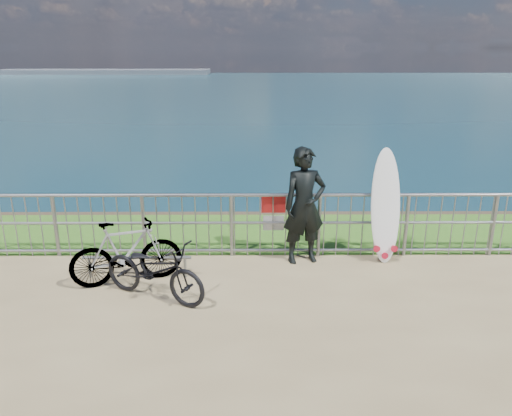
{
  "coord_description": "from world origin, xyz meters",
  "views": [
    {
      "loc": [
        -0.13,
        -6.43,
        3.46
      ],
      "look_at": [
        -0.08,
        1.2,
        1.0
      ],
      "focal_mm": 35.0,
      "sensor_mm": 36.0,
      "label": 1
    }
  ],
  "objects_px": {
    "surfboard": "(385,210)",
    "bicycle_near": "(154,270)",
    "surfer": "(304,206)",
    "bicycle_far": "(126,252)"
  },
  "relations": [
    {
      "from": "surfer",
      "to": "surfboard",
      "type": "distance_m",
      "value": 1.36
    },
    {
      "from": "bicycle_far",
      "to": "bicycle_near",
      "type": "bearing_deg",
      "value": -153.45
    },
    {
      "from": "surfer",
      "to": "bicycle_far",
      "type": "relative_size",
      "value": 1.16
    },
    {
      "from": "surfboard",
      "to": "bicycle_near",
      "type": "height_order",
      "value": "surfboard"
    },
    {
      "from": "surfer",
      "to": "surfboard",
      "type": "height_order",
      "value": "surfer"
    },
    {
      "from": "surfboard",
      "to": "bicycle_far",
      "type": "distance_m",
      "value": 4.24
    },
    {
      "from": "surfboard",
      "to": "bicycle_far",
      "type": "bearing_deg",
      "value": -167.98
    },
    {
      "from": "surfer",
      "to": "bicycle_far",
      "type": "bearing_deg",
      "value": -178.01
    },
    {
      "from": "bicycle_near",
      "to": "bicycle_far",
      "type": "distance_m",
      "value": 0.72
    },
    {
      "from": "surfer",
      "to": "bicycle_near",
      "type": "xyz_separation_m",
      "value": [
        -2.26,
        -1.32,
        -0.53
      ]
    }
  ]
}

